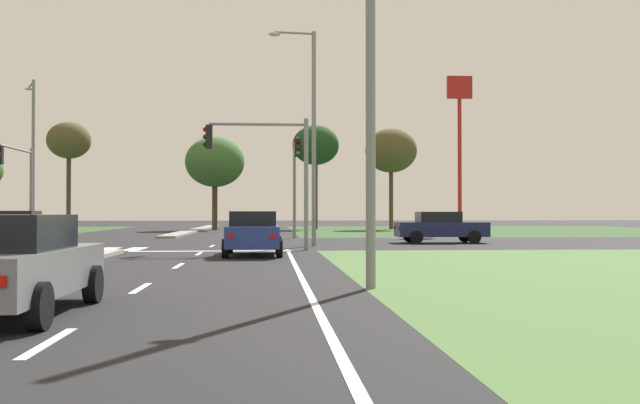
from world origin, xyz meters
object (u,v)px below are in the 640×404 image
car_grey_fourth (6,264)px  traffic_signal_far_left (19,174)px  street_lamp_near (373,58)px  treeline_fifth (391,151)px  treeline_second (69,141)px  fastfood_pole_sign (459,119)px  treeline_fourth (316,146)px  car_blue_second (253,233)px  traffic_signal_near_right (268,160)px  car_navy_fifth (441,227)px  treeline_third (215,162)px  street_lamp_second (310,127)px  traffic_signal_far_right (296,170)px  car_white_third (18,227)px  street_lamp_third (33,149)px

car_grey_fourth → traffic_signal_far_left: traffic_signal_far_left is taller
car_grey_fourth → street_lamp_near: bearing=30.6°
car_grey_fourth → treeline_fifth: (15.10, 53.41, 6.41)m
street_lamp_near → treeline_second: size_ratio=0.90×
fastfood_pole_sign → treeline_fourth: (-9.27, 15.68, -0.53)m
car_blue_second → traffic_signal_far_left: 19.78m
fastfood_pole_sign → street_lamp_near: bearing=-108.0°
traffic_signal_near_right → treeline_second: size_ratio=0.57×
car_blue_second → car_grey_fourth: (-3.35, -14.60, -0.03)m
car_navy_fifth → treeline_fourth: treeline_fourth is taller
street_lamp_near → treeline_third: (-6.84, 47.63, 1.19)m
fastfood_pole_sign → treeline_fifth: bearing=99.3°
car_navy_fifth → traffic_signal_far_left: traffic_signal_far_left is taller
car_grey_fourth → treeline_third: 51.47m
traffic_signal_far_left → street_lamp_second: bearing=-26.1°
traffic_signal_far_right → treeline_second: (-18.70, 22.24, 3.70)m
car_navy_fifth → traffic_signal_far_left: size_ratio=0.87×
car_blue_second → fastfood_pole_sign: 28.99m
car_white_third → traffic_signal_near_right: traffic_signal_near_right is taller
fastfood_pole_sign → treeline_fourth: fastfood_pole_sign is taller
car_blue_second → treeline_second: 40.97m
car_navy_fifth → street_lamp_near: bearing=-17.4°
traffic_signal_far_left → street_lamp_second: 17.44m
car_white_third → treeline_third: treeline_third is taller
traffic_signal_far_right → street_lamp_second: (0.38, -7.68, 1.50)m
car_navy_fifth → car_blue_second: bearing=-43.4°
treeline_fifth → traffic_signal_far_left: bearing=-135.7°
street_lamp_near → street_lamp_third: size_ratio=0.87×
treeline_third → treeline_fifth: bearing=7.9°
fastfood_pole_sign → treeline_fourth: 18.22m
car_white_third → street_lamp_near: 25.68m
treeline_third → treeline_fifth: 16.09m
treeline_second → car_grey_fourth: bearing=-75.5°
street_lamp_second → fastfood_pole_sign: fastfood_pole_sign is taller
car_white_third → car_navy_fifth: bearing=89.5°
traffic_signal_far_right → treeline_second: bearing=130.1°
street_lamp_second → treeline_fourth: 33.13m
car_grey_fourth → traffic_signal_far_left: size_ratio=0.85×
street_lamp_near → traffic_signal_far_right: bearing=91.4°
traffic_signal_far_right → street_lamp_second: 7.83m
car_navy_fifth → traffic_signal_far_left: bearing=-102.1°
car_grey_fourth → street_lamp_third: street_lamp_third is taller
treeline_second → treeline_fourth: bearing=8.1°
car_navy_fifth → street_lamp_third: street_lamp_third is taller
treeline_third → street_lamp_near: bearing=-81.8°
car_grey_fourth → traffic_signal_near_right: traffic_signal_near_right is taller
traffic_signal_far_right → traffic_signal_far_left: bearing=-179.8°
traffic_signal_near_right → street_lamp_second: size_ratio=0.54×
traffic_signal_far_right → treeline_third: 22.97m
car_navy_fifth → treeline_second: size_ratio=0.49×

